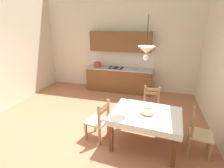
{
  "coord_description": "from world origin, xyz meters",
  "views": [
    {
      "loc": [
        1.46,
        -3.04,
        2.46
      ],
      "look_at": [
        0.47,
        0.58,
        1.11
      ],
      "focal_mm": 27.05,
      "sensor_mm": 36.0,
      "label": 1
    }
  ],
  "objects_px": {
    "dining_table": "(146,118)",
    "dining_chair_kitchen_side": "(150,106)",
    "kitchen_cabinetry": "(119,69)",
    "fruit_bowl": "(148,111)",
    "pendant_lamp": "(146,51)",
    "dining_chair_tv_side": "(99,121)",
    "dining_chair_window_side": "(199,134)"
  },
  "relations": [
    {
      "from": "dining_table",
      "to": "dining_chair_kitchen_side",
      "type": "distance_m",
      "value": 1.0
    },
    {
      "from": "kitchen_cabinetry",
      "to": "fruit_bowl",
      "type": "xyz_separation_m",
      "value": [
        1.26,
        -2.91,
        -0.04
      ]
    },
    {
      "from": "dining_table",
      "to": "pendant_lamp",
      "type": "relative_size",
      "value": 1.81
    },
    {
      "from": "kitchen_cabinetry",
      "to": "dining_chair_tv_side",
      "type": "xyz_separation_m",
      "value": [
        0.23,
        -2.99,
        -0.41
      ]
    },
    {
      "from": "dining_table",
      "to": "fruit_bowl",
      "type": "xyz_separation_m",
      "value": [
        0.03,
        0.01,
        0.18
      ]
    },
    {
      "from": "dining_table",
      "to": "fruit_bowl",
      "type": "distance_m",
      "value": 0.18
    },
    {
      "from": "kitchen_cabinetry",
      "to": "dining_chair_window_side",
      "type": "xyz_separation_m",
      "value": [
        2.25,
        -2.89,
        -0.41
      ]
    },
    {
      "from": "fruit_bowl",
      "to": "dining_chair_window_side",
      "type": "bearing_deg",
      "value": 1.29
    },
    {
      "from": "dining_chair_kitchen_side",
      "to": "dining_chair_tv_side",
      "type": "relative_size",
      "value": 1.0
    },
    {
      "from": "dining_chair_kitchen_side",
      "to": "pendant_lamp",
      "type": "distance_m",
      "value": 1.77
    },
    {
      "from": "dining_chair_tv_side",
      "to": "dining_chair_kitchen_side",
      "type": "bearing_deg",
      "value": 45.01
    },
    {
      "from": "dining_chair_tv_side",
      "to": "fruit_bowl",
      "type": "bearing_deg",
      "value": 4.48
    },
    {
      "from": "dining_chair_tv_side",
      "to": "dining_chair_window_side",
      "type": "bearing_deg",
      "value": 2.92
    },
    {
      "from": "dining_chair_kitchen_side",
      "to": "dining_chair_window_side",
      "type": "height_order",
      "value": "same"
    },
    {
      "from": "fruit_bowl",
      "to": "dining_table",
      "type": "bearing_deg",
      "value": -165.25
    },
    {
      "from": "dining_chair_window_side",
      "to": "fruit_bowl",
      "type": "bearing_deg",
      "value": -178.71
    },
    {
      "from": "dining_chair_kitchen_side",
      "to": "dining_chair_tv_side",
      "type": "bearing_deg",
      "value": -134.99
    },
    {
      "from": "dining_chair_kitchen_side",
      "to": "dining_chair_window_side",
      "type": "bearing_deg",
      "value": -44.44
    },
    {
      "from": "dining_table",
      "to": "dining_chair_tv_side",
      "type": "height_order",
      "value": "dining_chair_tv_side"
    },
    {
      "from": "pendant_lamp",
      "to": "dining_table",
      "type": "bearing_deg",
      "value": -55.67
    },
    {
      "from": "dining_chair_tv_side",
      "to": "pendant_lamp",
      "type": "xyz_separation_m",
      "value": [
        0.91,
        0.21,
        1.54
      ]
    },
    {
      "from": "pendant_lamp",
      "to": "fruit_bowl",
      "type": "bearing_deg",
      "value": -44.99
    },
    {
      "from": "pendant_lamp",
      "to": "dining_chair_window_side",
      "type": "bearing_deg",
      "value": -5.21
    },
    {
      "from": "dining_chair_kitchen_side",
      "to": "dining_chair_tv_side",
      "type": "distance_m",
      "value": 1.49
    },
    {
      "from": "fruit_bowl",
      "to": "dining_chair_tv_side",
      "type": "bearing_deg",
      "value": -175.52
    },
    {
      "from": "dining_chair_kitchen_side",
      "to": "pendant_lamp",
      "type": "relative_size",
      "value": 1.16
    },
    {
      "from": "dining_chair_tv_side",
      "to": "dining_chair_window_side",
      "type": "relative_size",
      "value": 1.0
    },
    {
      "from": "dining_table",
      "to": "pendant_lamp",
      "type": "distance_m",
      "value": 1.36
    },
    {
      "from": "dining_chair_kitchen_side",
      "to": "kitchen_cabinetry",
      "type": "bearing_deg",
      "value": 123.53
    },
    {
      "from": "kitchen_cabinetry",
      "to": "dining_table",
      "type": "height_order",
      "value": "kitchen_cabinetry"
    },
    {
      "from": "dining_chair_tv_side",
      "to": "dining_table",
      "type": "bearing_deg",
      "value": 4.13
    },
    {
      "from": "dining_chair_tv_side",
      "to": "pendant_lamp",
      "type": "height_order",
      "value": "pendant_lamp"
    }
  ]
}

